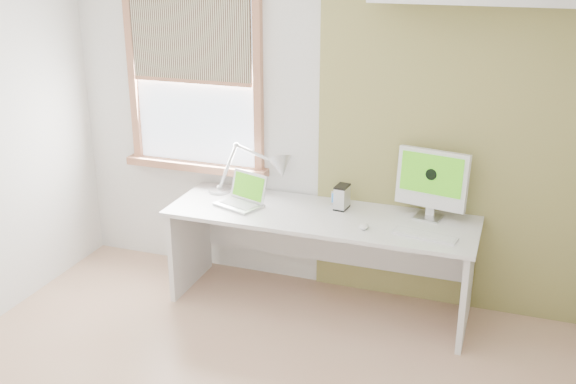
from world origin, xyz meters
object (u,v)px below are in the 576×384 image
at_px(desk_lamp, 269,169).
at_px(laptop, 243,197).
at_px(desk, 322,236).
at_px(imac, 432,180).
at_px(external_drive, 342,197).

bearing_deg(desk_lamp, laptop, -117.66).
xyz_separation_m(desk, imac, (0.73, 0.15, 0.47)).
bearing_deg(external_drive, desk_lamp, 173.23).
xyz_separation_m(desk, laptop, (-0.59, -0.06, 0.25)).
distance_m(desk_lamp, external_drive, 0.60).
xyz_separation_m(laptop, external_drive, (0.71, 0.16, 0.03)).
distance_m(laptop, external_drive, 0.73).
relative_size(laptop, imac, 0.78).
relative_size(desk_lamp, external_drive, 4.11).
bearing_deg(imac, laptop, -171.15).
bearing_deg(imac, external_drive, -175.60).
height_order(desk, imac, imac).
distance_m(desk, external_drive, 0.32).
bearing_deg(desk_lamp, external_drive, -6.77).
bearing_deg(desk_lamp, desk, -19.56).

